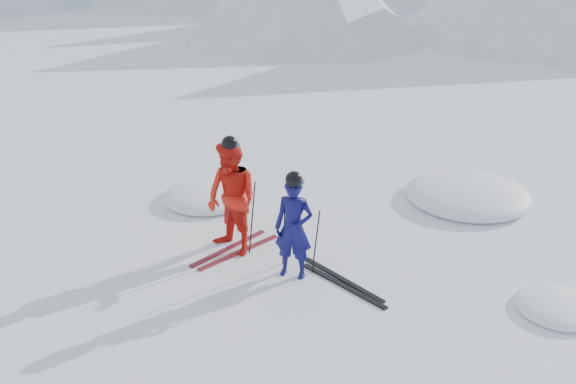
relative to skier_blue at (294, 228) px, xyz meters
The scene contains 12 objects.
ground 1.71m from the skier_blue, ahead, with size 160.00×160.00×0.00m, color white.
skier_blue is the anchor object (origin of this frame).
skier_red 1.29m from the skier_blue, behind, with size 0.95×0.74×1.95m, color red.
pole_blue_left 0.43m from the skier_blue, 153.43° to the left, with size 0.02×0.02×1.11m, color black.
pole_blue_right 0.45m from the skier_blue, 45.00° to the left, with size 0.02×0.02×1.11m, color black.
pole_red_left 1.61m from the skier_blue, 169.95° to the left, with size 0.02×0.02×1.30m, color black.
pole_red_right 1.01m from the skier_blue, 169.59° to the left, with size 0.02×0.02×1.30m, color black.
ski_worn_left 1.62m from the skier_blue, behind, with size 0.09×1.70×0.03m, color black.
ski_worn_right 1.42m from the skier_blue, behind, with size 0.09×1.70×0.03m, color black.
ski_loose_a 1.13m from the skier_blue, 24.38° to the left, with size 0.09×1.70×0.03m, color black.
ski_loose_b 1.17m from the skier_blue, 12.09° to the left, with size 0.09×1.70×0.03m, color black.
snow_lumps 3.38m from the skier_blue, 81.69° to the left, with size 9.30×6.41×0.55m.
Camera 1 is at (3.39, -6.87, 5.07)m, focal length 38.00 mm.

